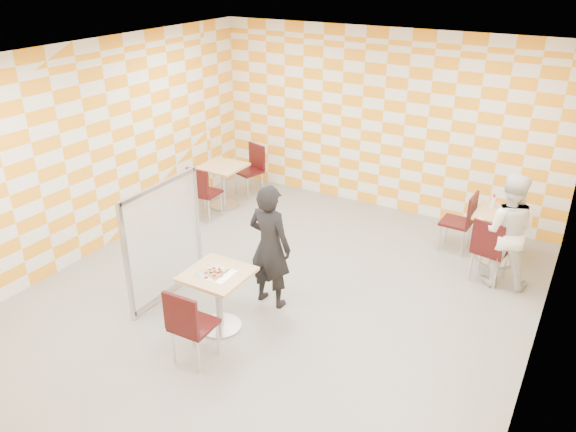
# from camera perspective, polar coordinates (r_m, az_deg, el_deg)

# --- Properties ---
(room_shell) EXTENTS (7.00, 7.00, 7.00)m
(room_shell) POSITION_cam_1_polar(r_m,az_deg,el_deg) (6.95, 0.70, 3.83)
(room_shell) COLOR gray
(room_shell) RESTS_ON ground
(main_table) EXTENTS (0.70, 0.70, 0.75)m
(main_table) POSITION_cam_1_polar(r_m,az_deg,el_deg) (6.55, -7.10, -7.54)
(main_table) COLOR #D9B375
(main_table) RESTS_ON ground
(second_table) EXTENTS (0.70, 0.70, 0.75)m
(second_table) POSITION_cam_1_polar(r_m,az_deg,el_deg) (8.45, 20.73, -1.20)
(second_table) COLOR #D9B375
(second_table) RESTS_ON ground
(empty_table) EXTENTS (0.70, 0.70, 0.75)m
(empty_table) POSITION_cam_1_polar(r_m,az_deg,el_deg) (9.72, -6.62, 3.79)
(empty_table) COLOR #D9B375
(empty_table) RESTS_ON ground
(chair_main_front) EXTENTS (0.43, 0.44, 0.92)m
(chair_main_front) POSITION_cam_1_polar(r_m,az_deg,el_deg) (6.03, -10.11, -10.57)
(chair_main_front) COLOR #370B0B
(chair_main_front) RESTS_ON ground
(chair_second_front) EXTENTS (0.49, 0.50, 0.92)m
(chair_second_front) POSITION_cam_1_polar(r_m,az_deg,el_deg) (7.82, 19.75, -2.91)
(chair_second_front) COLOR #370B0B
(chair_second_front) RESTS_ON ground
(chair_second_side) EXTENTS (0.44, 0.43, 0.92)m
(chair_second_side) POSITION_cam_1_polar(r_m,az_deg,el_deg) (8.52, 17.40, -0.19)
(chair_second_side) COLOR #370B0B
(chair_second_side) RESTS_ON ground
(chair_empty_near) EXTENTS (0.43, 0.44, 0.92)m
(chair_empty_near) POSITION_cam_1_polar(r_m,az_deg,el_deg) (9.23, -8.71, 2.69)
(chair_empty_near) COLOR #370B0B
(chair_empty_near) RESTS_ON ground
(chair_empty_far) EXTENTS (0.53, 0.54, 0.92)m
(chair_empty_far) POSITION_cam_1_polar(r_m,az_deg,el_deg) (10.19, -3.62, 5.14)
(chair_empty_far) COLOR #370B0B
(chair_empty_far) RESTS_ON ground
(partition) EXTENTS (0.08, 1.38, 1.55)m
(partition) POSITION_cam_1_polar(r_m,az_deg,el_deg) (7.16, -12.46, -2.39)
(partition) COLOR white
(partition) RESTS_ON ground
(man_dark) EXTENTS (0.61, 0.42, 1.60)m
(man_dark) POSITION_cam_1_polar(r_m,az_deg,el_deg) (6.83, -1.86, -3.09)
(man_dark) COLOR black
(man_dark) RESTS_ON ground
(man_white) EXTENTS (0.84, 0.70, 1.56)m
(man_white) POSITION_cam_1_polar(r_m,az_deg,el_deg) (7.77, 21.29, -1.38)
(man_white) COLOR white
(man_white) RESTS_ON ground
(pizza_on_foil) EXTENTS (0.40, 0.40, 0.04)m
(pizza_on_foil) POSITION_cam_1_polar(r_m,az_deg,el_deg) (6.41, -7.31, -5.66)
(pizza_on_foil) COLOR silver
(pizza_on_foil) RESTS_ON main_table
(sport_bottle) EXTENTS (0.06, 0.06, 0.20)m
(sport_bottle) POSITION_cam_1_polar(r_m,az_deg,el_deg) (8.44, 20.12, 1.36)
(sport_bottle) COLOR white
(sport_bottle) RESTS_ON second_table
(soda_bottle) EXTENTS (0.07, 0.07, 0.23)m
(soda_bottle) POSITION_cam_1_polar(r_m,az_deg,el_deg) (8.37, 22.25, 0.91)
(soda_bottle) COLOR black
(soda_bottle) RESTS_ON second_table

